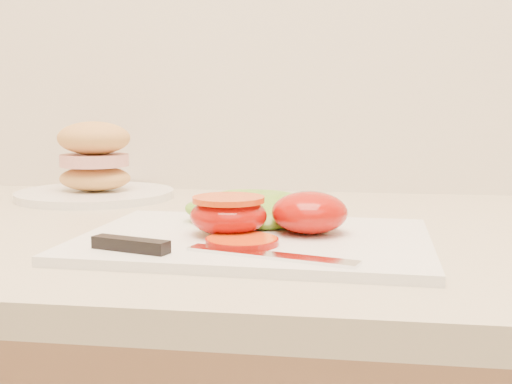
# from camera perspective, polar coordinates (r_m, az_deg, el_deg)

# --- Properties ---
(cutting_board) EXTENTS (0.37, 0.28, 0.01)m
(cutting_board) POSITION_cam_1_polar(r_m,az_deg,el_deg) (0.68, -0.12, -4.31)
(cutting_board) COLOR white
(cutting_board) RESTS_ON counter
(tomato_half_dome) EXTENTS (0.08, 0.08, 0.05)m
(tomato_half_dome) POSITION_cam_1_polar(r_m,az_deg,el_deg) (0.69, 4.78, -1.82)
(tomato_half_dome) COLOR #B40403
(tomato_half_dome) RESTS_ON cutting_board
(tomato_half_cut) EXTENTS (0.08, 0.08, 0.04)m
(tomato_half_cut) POSITION_cam_1_polar(r_m,az_deg,el_deg) (0.68, -2.45, -1.95)
(tomato_half_cut) COLOR #B40403
(tomato_half_cut) RESTS_ON cutting_board
(tomato_slice_0) EXTENTS (0.07, 0.07, 0.01)m
(tomato_slice_0) POSITION_cam_1_polar(r_m,az_deg,el_deg) (0.63, -1.26, -4.40)
(tomato_slice_0) COLOR #F65411
(tomato_slice_0) RESTS_ON cutting_board
(lettuce_leaf_0) EXTENTS (0.16, 0.11, 0.03)m
(lettuce_leaf_0) POSITION_cam_1_polar(r_m,az_deg,el_deg) (0.75, -0.18, -1.57)
(lettuce_leaf_0) COLOR #89B630
(lettuce_leaf_0) RESTS_ON cutting_board
(lettuce_leaf_1) EXTENTS (0.12, 0.13, 0.02)m
(lettuce_leaf_1) POSITION_cam_1_polar(r_m,az_deg,el_deg) (0.75, 3.31, -1.90)
(lettuce_leaf_1) COLOR #89B630
(lettuce_leaf_1) RESTS_ON cutting_board
(knife) EXTENTS (0.26, 0.07, 0.01)m
(knife) POSITION_cam_1_polar(r_m,az_deg,el_deg) (0.60, -6.41, -5.03)
(knife) COLOR silver
(knife) RESTS_ON cutting_board
(sandwich_plate) EXTENTS (0.25, 0.25, 0.12)m
(sandwich_plate) POSITION_cam_1_polar(r_m,az_deg,el_deg) (1.04, -14.14, 1.85)
(sandwich_plate) COLOR white
(sandwich_plate) RESTS_ON counter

